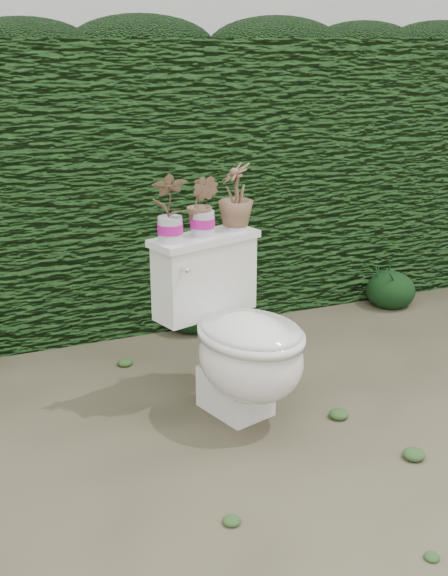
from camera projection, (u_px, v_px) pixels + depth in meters
name	position (u px, v px, depth m)	size (l,w,h in m)	color
ground	(275.00, 413.00, 3.25)	(60.00, 60.00, 0.00)	#6A6349
hedge	(161.00, 177.00, 4.38)	(8.00, 1.00, 1.60)	#234D19
toilet	(238.00, 339.00, 3.14)	(0.62, 0.78, 0.78)	white
potted_plant_left	(170.00, 209.00, 3.03)	(0.15, 0.10, 0.29)	#226D2D
potted_plant_center	(202.00, 207.00, 3.14)	(0.14, 0.11, 0.25)	#226D2D
potted_plant_right	(236.00, 198.00, 3.24)	(0.16, 0.16, 0.29)	#226D2D
liriope_clump_2	(194.00, 305.00, 4.16)	(0.36, 0.36, 0.28)	#133312
liriope_clump_3	(391.00, 286.00, 4.53)	(0.31, 0.31, 0.24)	#133312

